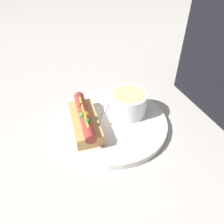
{
  "coord_description": "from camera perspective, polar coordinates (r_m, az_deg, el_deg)",
  "views": [
    {
      "loc": [
        0.39,
        -0.15,
        0.39
      ],
      "look_at": [
        0.0,
        0.0,
        0.04
      ],
      "focal_mm": 35.0,
      "sensor_mm": 36.0,
      "label": 1
    }
  ],
  "objects": [
    {
      "name": "spoon",
      "position": [
        0.63,
        -0.59,
        3.34
      ],
      "size": [
        0.14,
        0.11,
        0.01
      ],
      "rotation": [
        0.0,
        0.0,
        2.51
      ],
      "color": "#B7B7BC",
      "rests_on": "dinner_plate"
    },
    {
      "name": "ground_plane",
      "position": [
        0.57,
        0.0,
        -3.47
      ],
      "size": [
        4.0,
        4.0,
        0.0
      ],
      "primitive_type": "plane",
      "color": "#BCB7AD"
    },
    {
      "name": "dinner_plate",
      "position": [
        0.57,
        0.0,
        -2.85
      ],
      "size": [
        0.28,
        0.28,
        0.02
      ],
      "color": "white",
      "rests_on": "ground_plane"
    },
    {
      "name": "hot_dog",
      "position": [
        0.53,
        -7.2,
        -1.96
      ],
      "size": [
        0.17,
        0.07,
        0.06
      ],
      "rotation": [
        0.0,
        0.0,
        -0.08
      ],
      "color": "tan",
      "rests_on": "dinner_plate"
    },
    {
      "name": "soup_bowl",
      "position": [
        0.57,
        4.2,
        2.58
      ],
      "size": [
        0.1,
        0.1,
        0.06
      ],
      "color": "white",
      "rests_on": "dinner_plate"
    }
  ]
}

